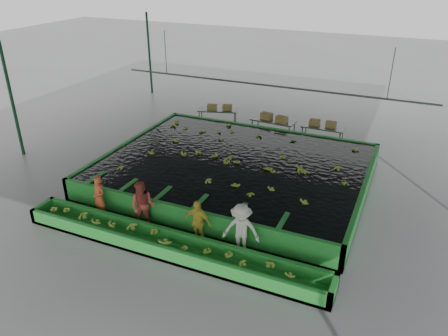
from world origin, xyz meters
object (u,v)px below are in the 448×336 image
at_px(flotation_tank, 234,170).
at_px(packing_table_mid, 273,129).
at_px(worker_b, 143,206).
at_px(packing_table_right, 322,135).
at_px(worker_d, 241,230).
at_px(box_stack_left, 220,110).
at_px(box_stack_right, 323,126).
at_px(worker_c, 197,222).
at_px(box_stack_mid, 274,121).
at_px(sorting_trough, 168,245).
at_px(packing_table_left, 218,118).
at_px(worker_a, 99,197).

distance_m(flotation_tank, packing_table_mid, 4.85).
bearing_deg(worker_b, packing_table_right, 55.44).
relative_size(flotation_tank, packing_table_right, 5.12).
xyz_separation_m(worker_b, worker_d, (3.41, 0.00, 0.00)).
height_order(box_stack_left, box_stack_right, box_stack_left).
bearing_deg(worker_c, box_stack_mid, 94.92).
xyz_separation_m(sorting_trough, worker_d, (2.02, 0.80, 0.60)).
bearing_deg(box_stack_right, flotation_tank, -113.97).
distance_m(worker_d, packing_table_mid, 9.38).
bearing_deg(packing_table_mid, worker_d, -77.48).
distance_m(packing_table_right, box_stack_left, 5.41).
bearing_deg(worker_d, packing_table_left, 106.96).
distance_m(worker_b, packing_table_mid, 9.26).
distance_m(packing_table_left, box_stack_right, 5.51).
relative_size(box_stack_mid, box_stack_right, 1.09).
relative_size(worker_b, packing_table_right, 0.86).
bearing_deg(sorting_trough, flotation_tank, 90.00).
height_order(worker_b, box_stack_mid, worker_b).
bearing_deg(box_stack_left, worker_d, -62.12).
relative_size(worker_d, box_stack_right, 1.37).
bearing_deg(sorting_trough, box_stack_right, 77.39).
xyz_separation_m(worker_c, worker_d, (1.44, 0.00, 0.10)).
xyz_separation_m(packing_table_right, box_stack_mid, (-2.29, -0.35, 0.52)).
bearing_deg(worker_a, packing_table_mid, 90.37).
xyz_separation_m(sorting_trough, box_stack_right, (2.30, 10.27, 0.64)).
xyz_separation_m(worker_a, packing_table_left, (-0.06, 9.63, -0.29)).
height_order(flotation_tank, box_stack_left, box_stack_left).
distance_m(sorting_trough, worker_b, 1.71).
distance_m(sorting_trough, worker_d, 2.25).
bearing_deg(packing_table_left, flotation_tank, -59.12).
height_order(packing_table_left, box_stack_left, box_stack_left).
height_order(sorting_trough, box_stack_right, box_stack_right).
bearing_deg(worker_b, worker_a, 166.99).
height_order(worker_d, box_stack_mid, worker_d).
distance_m(packing_table_mid, packing_table_right, 2.36).
xyz_separation_m(sorting_trough, box_stack_mid, (0.04, 9.87, 0.71)).
xyz_separation_m(worker_b, packing_table_right, (3.72, 9.41, -0.40)).
bearing_deg(box_stack_mid, sorting_trough, -90.26).
xyz_separation_m(packing_table_mid, box_stack_right, (2.31, 0.32, 0.41)).
height_order(sorting_trough, worker_d, worker_d).
bearing_deg(sorting_trough, worker_a, 165.67).
relative_size(worker_b, packing_table_left, 0.84).
height_order(flotation_tank, packing_table_right, flotation_tank).
relative_size(worker_a, box_stack_left, 1.19).
relative_size(flotation_tank, worker_b, 5.92).
xyz_separation_m(packing_table_left, box_stack_right, (5.49, -0.17, 0.43)).
distance_m(worker_d, box_stack_right, 9.47).
relative_size(worker_c, worker_d, 0.88).
xyz_separation_m(worker_d, box_stack_mid, (-1.98, 9.07, 0.11)).
relative_size(worker_d, packing_table_left, 0.84).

